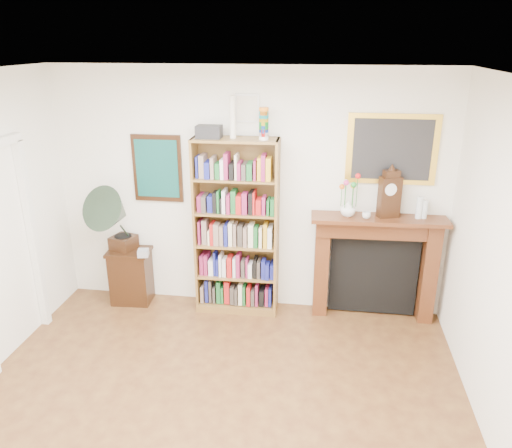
{
  "coord_description": "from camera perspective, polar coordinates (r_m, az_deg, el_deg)",
  "views": [
    {
      "loc": [
        0.88,
        -2.89,
        3.05
      ],
      "look_at": [
        0.22,
        1.6,
        1.36
      ],
      "focal_mm": 35.0,
      "sensor_mm": 36.0,
      "label": 1
    }
  ],
  "objects": [
    {
      "name": "teacup",
      "position": [
        5.48,
        12.51,
        0.99
      ],
      "size": [
        0.09,
        0.09,
        0.07
      ],
      "primitive_type": "imported",
      "rotation": [
        0.0,
        0.0,
        0.02
      ],
      "color": "silver",
      "rests_on": "fireplace"
    },
    {
      "name": "door_casing",
      "position": [
        5.42,
        -27.0,
        -1.16
      ],
      "size": [
        0.08,
        1.02,
        2.17
      ],
      "color": "white",
      "rests_on": "left_wall"
    },
    {
      "name": "room",
      "position": [
        3.44,
        -7.63,
        -8.47
      ],
      "size": [
        4.51,
        5.01,
        2.81
      ],
      "color": "#4B2716",
      "rests_on": "ground"
    },
    {
      "name": "gilt_painting",
      "position": [
        5.52,
        15.27,
        8.22
      ],
      "size": [
        0.95,
        0.04,
        0.75
      ],
      "color": "gold",
      "rests_on": "back_wall"
    },
    {
      "name": "mantel_clock",
      "position": [
        5.52,
        15.01,
        3.25
      ],
      "size": [
        0.25,
        0.19,
        0.52
      ],
      "rotation": [
        0.0,
        0.0,
        0.35
      ],
      "color": "black",
      "rests_on": "fireplace"
    },
    {
      "name": "teal_poster",
      "position": [
        5.87,
        -11.21,
        6.25
      ],
      "size": [
        0.58,
        0.04,
        0.78
      ],
      "color": "black",
      "rests_on": "back_wall"
    },
    {
      "name": "gramophone",
      "position": [
        5.92,
        -15.78,
        1.02
      ],
      "size": [
        0.67,
        0.76,
        0.86
      ],
      "rotation": [
        0.0,
        0.0,
        -0.27
      ],
      "color": "black",
      "rests_on": "side_cabinet"
    },
    {
      "name": "side_cabinet",
      "position": [
        6.28,
        -14.07,
        -5.78
      ],
      "size": [
        0.52,
        0.39,
        0.68
      ],
      "primitive_type": "cube",
      "rotation": [
        0.0,
        0.0,
        0.06
      ],
      "color": "black",
      "rests_on": "floor"
    },
    {
      "name": "flower_vase",
      "position": [
        5.5,
        10.48,
        1.77
      ],
      "size": [
        0.22,
        0.22,
        0.17
      ],
      "primitive_type": "imported",
      "rotation": [
        0.0,
        0.0,
        -0.4
      ],
      "color": "silver",
      "rests_on": "fireplace"
    },
    {
      "name": "bottle_left",
      "position": [
        5.61,
        18.18,
        1.79
      ],
      "size": [
        0.07,
        0.07,
        0.24
      ],
      "primitive_type": "cylinder",
      "color": "silver",
      "rests_on": "fireplace"
    },
    {
      "name": "fireplace",
      "position": [
        5.8,
        13.45,
        -3.73
      ],
      "size": [
        1.48,
        0.4,
        1.24
      ],
      "rotation": [
        0.0,
        0.0,
        0.04
      ],
      "color": "#452210",
      "rests_on": "floor"
    },
    {
      "name": "bookshelf",
      "position": [
        5.62,
        -2.28,
        0.65
      ],
      "size": [
        0.95,
        0.36,
        2.36
      ],
      "rotation": [
        0.0,
        0.0,
        0.02
      ],
      "color": "brown",
      "rests_on": "floor"
    },
    {
      "name": "bottle_right",
      "position": [
        5.63,
        18.71,
        1.59
      ],
      "size": [
        0.06,
        0.06,
        0.2
      ],
      "primitive_type": "cylinder",
      "color": "silver",
      "rests_on": "fireplace"
    },
    {
      "name": "small_picture",
      "position": [
        5.48,
        -1.02,
        13.09
      ],
      "size": [
        0.26,
        0.04,
        0.3
      ],
      "color": "white",
      "rests_on": "back_wall"
    },
    {
      "name": "cd_stack",
      "position": [
        5.93,
        -12.77,
        -3.24
      ],
      "size": [
        0.14,
        0.14,
        0.08
      ],
      "primitive_type": "cube",
      "rotation": [
        0.0,
        0.0,
        0.2
      ],
      "color": "#B9BAC6",
      "rests_on": "side_cabinet"
    }
  ]
}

